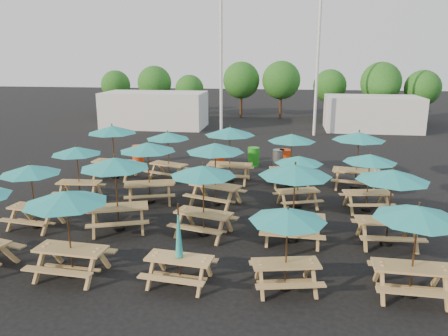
# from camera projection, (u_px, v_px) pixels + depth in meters

# --- Properties ---
(ground) EXTENTS (120.00, 120.00, 0.00)m
(ground) POSITION_uv_depth(u_px,v_px,m) (218.00, 205.00, 16.96)
(ground) COLOR black
(ground) RESTS_ON ground
(picnic_unit_1) EXTENTS (2.21, 2.21, 2.20)m
(picnic_unit_1) POSITION_uv_depth(u_px,v_px,m) (31.00, 173.00, 14.28)
(picnic_unit_1) COLOR #A37A48
(picnic_unit_1) RESTS_ON ground
(picnic_unit_2) EXTENTS (2.07, 2.07, 2.18)m
(picnic_unit_2) POSITION_uv_depth(u_px,v_px,m) (77.00, 154.00, 17.20)
(picnic_unit_2) COLOR #A37A48
(picnic_unit_2) RESTS_ON ground
(picnic_unit_3) EXTENTS (2.41, 2.41, 2.53)m
(picnic_unit_3) POSITION_uv_depth(u_px,v_px,m) (112.00, 133.00, 20.12)
(picnic_unit_3) COLOR #A37A48
(picnic_unit_3) RESTS_ON ground
(picnic_unit_4) EXTENTS (2.26, 2.26, 2.37)m
(picnic_unit_4) POSITION_uv_depth(u_px,v_px,m) (66.00, 202.00, 11.02)
(picnic_unit_4) COLOR #A37A48
(picnic_unit_4) RESTS_ON ground
(picnic_unit_5) EXTENTS (2.87, 2.87, 2.50)m
(picnic_unit_5) POSITION_uv_depth(u_px,v_px,m) (115.00, 167.00, 14.00)
(picnic_unit_5) COLOR #A37A48
(picnic_unit_5) RESTS_ON ground
(picnic_unit_6) EXTENTS (2.74, 2.74, 2.44)m
(picnic_unit_6) POSITION_uv_depth(u_px,v_px,m) (148.00, 150.00, 16.73)
(picnic_unit_6) COLOR #A37A48
(picnic_unit_6) RESTS_ON ground
(picnic_unit_7) EXTENTS (2.58, 2.58, 2.25)m
(picnic_unit_7) POSITION_uv_depth(u_px,v_px,m) (168.00, 138.00, 20.00)
(picnic_unit_7) COLOR #A37A48
(picnic_unit_7) RESTS_ON ground
(picnic_unit_8) EXTENTS (1.82, 1.63, 2.14)m
(picnic_unit_8) POSITION_uv_depth(u_px,v_px,m) (179.00, 251.00, 10.94)
(picnic_unit_8) COLOR #A37A48
(picnic_unit_8) RESTS_ON ground
(picnic_unit_9) EXTENTS (2.56, 2.56, 2.34)m
(picnic_unit_9) POSITION_uv_depth(u_px,v_px,m) (203.00, 175.00, 13.63)
(picnic_unit_9) COLOR #A37A48
(picnic_unit_9) RESTS_ON ground
(picnic_unit_10) EXTENTS (2.82, 2.82, 2.48)m
(picnic_unit_10) POSITION_uv_depth(u_px,v_px,m) (215.00, 151.00, 16.41)
(picnic_unit_10) COLOR #A37A48
(picnic_unit_10) RESTS_ON ground
(picnic_unit_11) EXTENTS (2.43, 2.43, 2.56)m
(picnic_unit_11) POSITION_uv_depth(u_px,v_px,m) (230.00, 134.00, 19.51)
(picnic_unit_11) COLOR #A37A48
(picnic_unit_11) RESTS_ON ground
(picnic_unit_12) EXTENTS (2.24, 2.24, 2.11)m
(picnic_unit_12) POSITION_uv_depth(u_px,v_px,m) (288.00, 220.00, 10.44)
(picnic_unit_12) COLOR #A37A48
(picnic_unit_12) RESTS_ON ground
(picnic_unit_13) EXTENTS (2.31, 2.31, 2.49)m
(picnic_unit_13) POSITION_uv_depth(u_px,v_px,m) (295.00, 175.00, 13.14)
(picnic_unit_13) COLOR #A37A48
(picnic_unit_13) RESTS_ON ground
(picnic_unit_14) EXTENTS (2.30, 2.30, 2.03)m
(picnic_unit_14) POSITION_uv_depth(u_px,v_px,m) (299.00, 163.00, 16.30)
(picnic_unit_14) COLOR #A37A48
(picnic_unit_14) RESTS_ON ground
(picnic_unit_15) EXTENTS (2.35, 2.35, 2.35)m
(picnic_unit_15) POSITION_uv_depth(u_px,v_px,m) (292.00, 141.00, 19.01)
(picnic_unit_15) COLOR #A37A48
(picnic_unit_15) RESTS_ON ground
(picnic_unit_16) EXTENTS (2.13, 2.13, 2.32)m
(picnic_unit_16) POSITION_uv_depth(u_px,v_px,m) (418.00, 218.00, 10.08)
(picnic_unit_16) COLOR #A37A48
(picnic_unit_16) RESTS_ON ground
(picnic_unit_17) EXTENTS (2.26, 2.26, 2.41)m
(picnic_unit_17) POSITION_uv_depth(u_px,v_px,m) (392.00, 179.00, 12.91)
(picnic_unit_17) COLOR #A37A48
(picnic_unit_17) RESTS_ON ground
(picnic_unit_18) EXTENTS (2.23, 2.23, 2.18)m
(picnic_unit_18) POSITION_uv_depth(u_px,v_px,m) (370.00, 162.00, 15.90)
(picnic_unit_18) COLOR #A37A48
(picnic_unit_18) RESTS_ON ground
(picnic_unit_19) EXTENTS (2.61, 2.61, 2.52)m
(picnic_unit_19) POSITION_uv_depth(u_px,v_px,m) (359.00, 139.00, 18.53)
(picnic_unit_19) COLOR #A37A48
(picnic_unit_19) RESTS_ON ground
(waste_bin_0) EXTENTS (0.60, 0.60, 0.97)m
(waste_bin_0) POSITION_uv_depth(u_px,v_px,m) (138.00, 154.00, 23.42)
(waste_bin_0) COLOR red
(waste_bin_0) RESTS_ON ground
(waste_bin_1) EXTENTS (0.60, 0.60, 0.97)m
(waste_bin_1) POSITION_uv_depth(u_px,v_px,m) (219.00, 155.00, 23.17)
(waste_bin_1) COLOR red
(waste_bin_1) RESTS_ON ground
(waste_bin_2) EXTENTS (0.60, 0.60, 0.97)m
(waste_bin_2) POSITION_uv_depth(u_px,v_px,m) (253.00, 157.00, 22.89)
(waste_bin_2) COLOR #20991B
(waste_bin_2) RESTS_ON ground
(waste_bin_3) EXTENTS (0.60, 0.60, 0.97)m
(waste_bin_3) POSITION_uv_depth(u_px,v_px,m) (279.00, 159.00, 22.34)
(waste_bin_3) COLOR gray
(waste_bin_3) RESTS_ON ground
(waste_bin_4) EXTENTS (0.60, 0.60, 0.97)m
(waste_bin_4) POSITION_uv_depth(u_px,v_px,m) (285.00, 159.00, 22.38)
(waste_bin_4) COLOR red
(waste_bin_4) RESTS_ON ground
(mast_0) EXTENTS (0.20, 0.20, 12.00)m
(mast_0) POSITION_uv_depth(u_px,v_px,m) (221.00, 50.00, 29.14)
(mast_0) COLOR silver
(mast_0) RESTS_ON ground
(mast_1) EXTENTS (0.20, 0.20, 12.00)m
(mast_1) POSITION_uv_depth(u_px,v_px,m) (318.00, 50.00, 30.16)
(mast_1) COLOR silver
(mast_1) RESTS_ON ground
(event_tent_0) EXTENTS (8.00, 4.00, 2.80)m
(event_tent_0) POSITION_uv_depth(u_px,v_px,m) (155.00, 110.00, 34.96)
(event_tent_0) COLOR silver
(event_tent_0) RESTS_ON ground
(event_tent_1) EXTENTS (7.00, 4.00, 2.60)m
(event_tent_1) POSITION_uv_depth(u_px,v_px,m) (372.00, 113.00, 33.59)
(event_tent_1) COLOR silver
(event_tent_1) RESTS_ON ground
(tree_0) EXTENTS (2.80, 2.80, 4.24)m
(tree_0) POSITION_uv_depth(u_px,v_px,m) (116.00, 85.00, 42.39)
(tree_0) COLOR #382314
(tree_0) RESTS_ON ground
(tree_1) EXTENTS (3.11, 3.11, 4.72)m
(tree_1) POSITION_uv_depth(u_px,v_px,m) (155.00, 83.00, 40.42)
(tree_1) COLOR #382314
(tree_1) RESTS_ON ground
(tree_2) EXTENTS (2.59, 2.59, 3.93)m
(tree_2) POSITION_uv_depth(u_px,v_px,m) (189.00, 89.00, 39.85)
(tree_2) COLOR #382314
(tree_2) RESTS_ON ground
(tree_3) EXTENTS (3.36, 3.36, 5.09)m
(tree_3) POSITION_uv_depth(u_px,v_px,m) (241.00, 80.00, 40.03)
(tree_3) COLOR #382314
(tree_3) RESTS_ON ground
(tree_4) EXTENTS (3.41, 3.41, 5.17)m
(tree_4) POSITION_uv_depth(u_px,v_px,m) (281.00, 80.00, 39.07)
(tree_4) COLOR #382314
(tree_4) RESTS_ON ground
(tree_5) EXTENTS (2.94, 2.94, 4.45)m
(tree_5) POSITION_uv_depth(u_px,v_px,m) (330.00, 86.00, 38.99)
(tree_5) COLOR #382314
(tree_5) RESTS_ON ground
(tree_6) EXTENTS (3.38, 3.38, 5.13)m
(tree_6) POSITION_uv_depth(u_px,v_px,m) (381.00, 82.00, 36.62)
(tree_6) COLOR #382314
(tree_6) RESTS_ON ground
(tree_7) EXTENTS (2.95, 2.95, 4.48)m
(tree_7) POSITION_uv_depth(u_px,v_px,m) (423.00, 88.00, 36.29)
(tree_7) COLOR #382314
(tree_7) RESTS_ON ground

